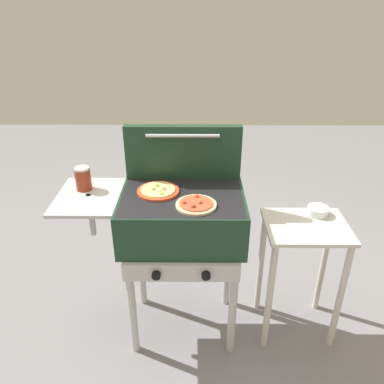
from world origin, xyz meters
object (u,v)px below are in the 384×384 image
pizza_pepperoni (196,204)px  pizza_cheese (158,191)px  topping_bowl_near (318,211)px  grill (180,220)px  prep_table (302,256)px  sauce_jar (83,179)px

pizza_pepperoni → pizza_cheese: bearing=143.6°
pizza_cheese → topping_bowl_near: bearing=4.8°
grill → pizza_pepperoni: 0.20m
prep_table → topping_bowl_near: 0.26m
prep_table → topping_bowl_near: bearing=52.0°
pizza_cheese → pizza_pepperoni: same height
topping_bowl_near → sauce_jar: bearing=-178.1°
pizza_pepperoni → prep_table: pizza_pepperoni is taller
topping_bowl_near → grill: bearing=-171.5°
grill → pizza_cheese: (-0.11, 0.04, 0.15)m
pizza_cheese → sauce_jar: 0.40m
pizza_cheese → prep_table: 0.88m
sauce_jar → topping_bowl_near: 1.28m
pizza_cheese → topping_bowl_near: size_ratio=1.84×
pizza_cheese → prep_table: pizza_cheese is taller
prep_table → sauce_jar: bearing=176.8°
grill → pizza_cheese: pizza_cheese is taller
pizza_cheese → topping_bowl_near: pizza_cheese is taller
grill → prep_table: size_ratio=1.32×
pizza_cheese → pizza_pepperoni: bearing=-36.4°
pizza_pepperoni → topping_bowl_near: (0.68, 0.22, -0.16)m
prep_table → pizza_pepperoni: bearing=-169.6°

